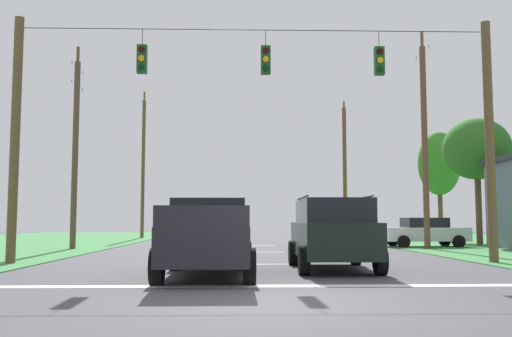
{
  "coord_description": "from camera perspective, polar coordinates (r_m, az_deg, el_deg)",
  "views": [
    {
      "loc": [
        -0.68,
        -9.88,
        1.4
      ],
      "look_at": [
        -0.16,
        8.85,
        3.1
      ],
      "focal_mm": 40.0,
      "sensor_mm": 36.0,
      "label": 1
    }
  ],
  "objects": [
    {
      "name": "overhead_signal_span",
      "position": [
        18.81,
        0.01,
        4.1
      ],
      "size": [
        15.92,
        0.31,
        8.09
      ],
      "color": "brown",
      "rests_on": "ground"
    },
    {
      "name": "utility_pole_mid_right",
      "position": [
        29.05,
        16.52,
        2.5
      ],
      "size": [
        0.29,
        1.97,
        10.76
      ],
      "color": "brown",
      "rests_on": "ground"
    },
    {
      "name": "suv_black",
      "position": [
        16.38,
        7.64,
        -6.32
      ],
      "size": [
        2.24,
        4.82,
        2.05
      ],
      "color": "black",
      "rests_on": "ground"
    },
    {
      "name": "stop_bar_stripe",
      "position": [
        12.36,
        1.6,
        -11.66
      ],
      "size": [
        13.29,
        0.45,
        0.01
      ],
      "primitive_type": "cube",
      "color": "white",
      "rests_on": "ground"
    },
    {
      "name": "lane_dash_0",
      "position": [
        18.33,
        0.54,
        -9.54
      ],
      "size": [
        2.5,
        0.15,
        0.01
      ],
      "primitive_type": "cube",
      "rotation": [
        0.0,
        0.0,
        1.57
      ],
      "color": "white",
      "rests_on": "ground"
    },
    {
      "name": "lane_dash_2",
      "position": [
        31.52,
        -0.37,
        -7.72
      ],
      "size": [
        2.5,
        0.15,
        0.01
      ],
      "primitive_type": "cube",
      "rotation": [
        0.0,
        0.0,
        1.57
      ],
      "color": "white",
      "rests_on": "ground"
    },
    {
      "name": "lane_dash_1",
      "position": [
        25.09,
        -0.04,
        -8.37
      ],
      "size": [
        2.5,
        0.15,
        0.01
      ],
      "primitive_type": "cube",
      "rotation": [
        0.0,
        0.0,
        1.57
      ],
      "color": "white",
      "rests_on": "ground"
    },
    {
      "name": "utility_pole_mid_left",
      "position": [
        29.17,
        -17.62,
        1.99
      ],
      "size": [
        0.29,
        1.97,
        9.97
      ],
      "color": "brown",
      "rests_on": "ground"
    },
    {
      "name": "utility_pole_far_right",
      "position": [
        47.14,
        8.87,
        -0.18
      ],
      "size": [
        0.32,
        1.57,
        11.2
      ],
      "color": "brown",
      "rests_on": "ground"
    },
    {
      "name": "tree_roadside_right",
      "position": [
        34.05,
        21.2,
        1.78
      ],
      "size": [
        3.7,
        3.7,
        7.06
      ],
      "color": "brown",
      "rests_on": "ground"
    },
    {
      "name": "ground_plane",
      "position": [
        10.0,
        2.38,
        -13.22
      ],
      "size": [
        120.0,
        120.0,
        0.0
      ],
      "primitive_type": "plane",
      "color": "#47474C"
    },
    {
      "name": "tree_roadside_far_right",
      "position": [
        39.17,
        17.84,
        0.44
      ],
      "size": [
        2.72,
        2.72,
        7.18
      ],
      "color": "brown",
      "rests_on": "ground"
    },
    {
      "name": "distant_car_crossing_white",
      "position": [
        31.03,
        16.51,
        -6.09
      ],
      "size": [
        4.36,
        2.14,
        1.52
      ],
      "color": "silver",
      "rests_on": "ground"
    },
    {
      "name": "utility_pole_far_left",
      "position": [
        45.75,
        -11.22,
        0.42
      ],
      "size": [
        0.27,
        1.9,
        11.6
      ],
      "color": "brown",
      "rests_on": "ground"
    },
    {
      "name": "pickup_truck",
      "position": [
        14.46,
        -4.84,
        -6.87
      ],
      "size": [
        2.31,
        5.41,
        1.95
      ],
      "color": "black",
      "rests_on": "ground"
    }
  ]
}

